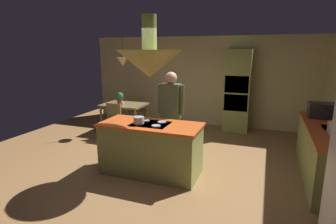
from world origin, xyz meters
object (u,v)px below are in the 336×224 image
(canister_sugar, at_px, (334,128))
(canister_tea, at_px, (332,126))
(potted_plant_on_table, at_px, (120,97))
(oven_tower, at_px, (237,91))
(chair_facing_island, at_px, (112,119))
(cooking_pot_on_cooktop, at_px, (139,120))
(cup_on_table, at_px, (123,104))
(chair_by_back_wall, at_px, (136,108))
(dining_table, at_px, (125,107))
(microwave_on_counter, at_px, (322,110))
(person_at_island, at_px, (171,110))
(kitchen_island, at_px, (151,148))

(canister_sugar, bearing_deg, canister_tea, 90.00)
(potted_plant_on_table, distance_m, canister_tea, 4.93)
(oven_tower, relative_size, chair_facing_island, 2.51)
(oven_tower, distance_m, potted_plant_on_table, 3.16)
(potted_plant_on_table, distance_m, cooking_pot_on_cooktop, 2.80)
(cup_on_table, bearing_deg, cooking_pot_on_cooktop, -53.83)
(cup_on_table, bearing_deg, chair_by_back_wall, 94.42)
(chair_facing_island, bearing_deg, oven_tower, 32.67)
(dining_table, xyz_separation_m, microwave_on_counter, (4.54, -0.59, 0.39))
(person_at_island, relative_size, cooking_pot_on_cooktop, 9.77)
(person_at_island, xyz_separation_m, cooking_pot_on_cooktop, (-0.29, -0.81, -0.02))
(chair_by_back_wall, relative_size, potted_plant_on_table, 2.90)
(dining_table, bearing_deg, oven_tower, 22.21)
(canister_sugar, bearing_deg, microwave_on_counter, 90.00)
(chair_facing_island, bearing_deg, potted_plant_on_table, 102.17)
(kitchen_island, relative_size, canister_tea, 10.63)
(cup_on_table, relative_size, cooking_pot_on_cooktop, 0.50)
(canister_sugar, height_order, canister_tea, canister_sugar)
(kitchen_island, distance_m, person_at_island, 0.89)
(kitchen_island, relative_size, person_at_island, 1.01)
(kitchen_island, distance_m, chair_by_back_wall, 3.24)
(canister_tea, distance_m, microwave_on_counter, 0.94)
(kitchen_island, distance_m, canister_sugar, 2.92)
(kitchen_island, bearing_deg, cooking_pot_on_cooktop, -140.91)
(dining_table, bearing_deg, canister_sugar, -20.66)
(chair_by_back_wall, distance_m, canister_sugar, 5.14)
(kitchen_island, distance_m, potted_plant_on_table, 2.84)
(dining_table, height_order, person_at_island, person_at_island)
(person_at_island, xyz_separation_m, cup_on_table, (-1.76, 1.20, -0.21))
(canister_sugar, xyz_separation_m, microwave_on_counter, (0.00, 1.12, 0.04))
(kitchen_island, height_order, chair_facing_island, kitchen_island)
(dining_table, height_order, microwave_on_counter, microwave_on_counter)
(chair_facing_island, distance_m, canister_sugar, 4.69)
(oven_tower, bearing_deg, cup_on_table, -153.56)
(oven_tower, height_order, cooking_pot_on_cooktop, oven_tower)
(potted_plant_on_table, xyz_separation_m, canister_sugar, (4.68, -1.72, 0.08))
(kitchen_island, bearing_deg, canister_tea, 11.32)
(chair_facing_island, height_order, potted_plant_on_table, potted_plant_on_table)
(microwave_on_counter, bearing_deg, chair_by_back_wall, 164.70)
(person_at_island, bearing_deg, cup_on_table, 145.73)
(kitchen_island, height_order, oven_tower, oven_tower)
(kitchen_island, bearing_deg, potted_plant_on_table, 131.12)
(oven_tower, relative_size, chair_by_back_wall, 2.51)
(cup_on_table, bearing_deg, potted_plant_on_table, 132.80)
(person_at_island, bearing_deg, oven_tower, 69.22)
(chair_by_back_wall, relative_size, canister_sugar, 4.46)
(oven_tower, distance_m, canister_tea, 3.19)
(chair_facing_island, height_order, cooking_pot_on_cooktop, cooking_pot_on_cooktop)
(kitchen_island, height_order, canister_sugar, canister_sugar)
(chair_by_back_wall, xyz_separation_m, canister_sugar, (4.54, -2.36, 0.51))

